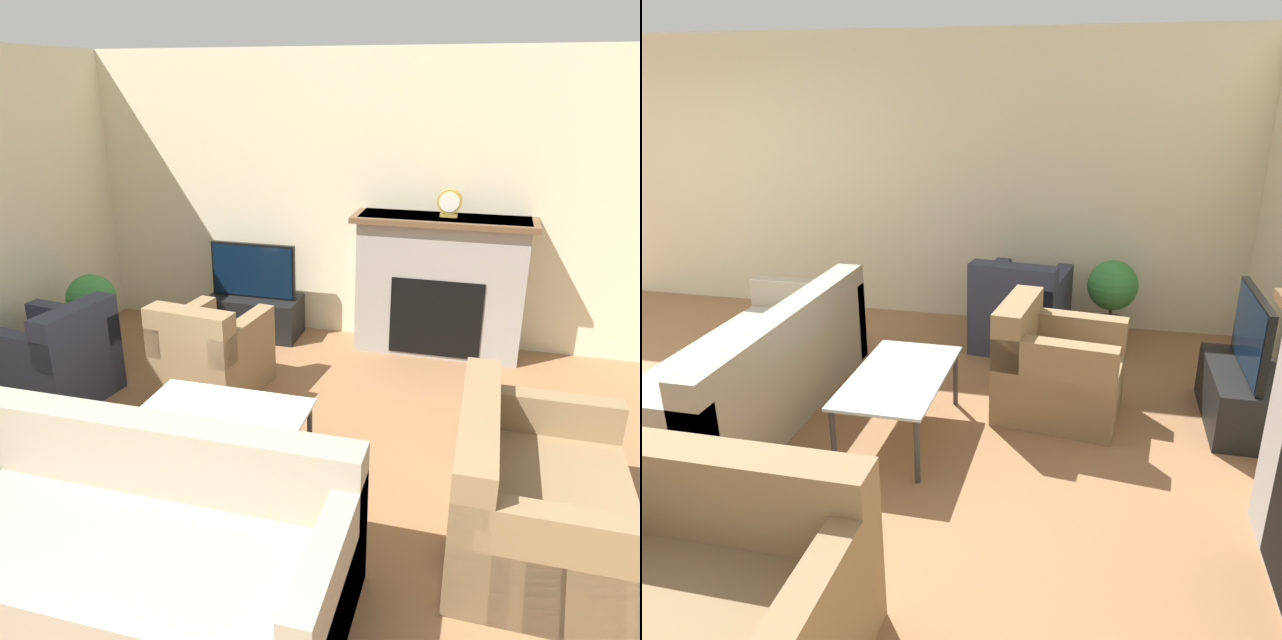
# 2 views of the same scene
# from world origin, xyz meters

# --- Properties ---
(wall_left) EXTENTS (0.06, 8.09, 2.70)m
(wall_left) POSITION_xyz_m (-2.47, 2.54, 1.35)
(wall_left) COLOR beige
(wall_left) RESTS_ON ground_plane
(tv_stand) EXTENTS (0.91, 0.46, 0.40)m
(tv_stand) POSITION_xyz_m (-0.75, 4.78, 0.20)
(tv_stand) COLOR black
(tv_stand) RESTS_ON ground_plane
(tv) EXTENTS (0.85, 0.06, 0.54)m
(tv) POSITION_xyz_m (-0.75, 4.77, 0.67)
(tv) COLOR black
(tv) RESTS_ON tv_stand
(couch_sectional) EXTENTS (2.31, 0.99, 0.82)m
(couch_sectional) POSITION_xyz_m (-0.15, 1.39, 0.28)
(couch_sectional) COLOR #9E937F
(couch_sectional) RESTS_ON ground_plane
(couch_loveseat) EXTENTS (0.92, 1.27, 0.82)m
(couch_loveseat) POSITION_xyz_m (1.82, 2.30, 0.29)
(couch_loveseat) COLOR #8C704C
(couch_loveseat) RESTS_ON ground_plane
(armchair_by_window) EXTENTS (0.97, 0.85, 0.82)m
(armchair_by_window) POSITION_xyz_m (-1.83, 3.10, 0.30)
(armchair_by_window) COLOR #33384C
(armchair_by_window) RESTS_ON ground_plane
(armchair_accent) EXTENTS (0.79, 0.91, 0.82)m
(armchair_accent) POSITION_xyz_m (-0.62, 3.50, 0.30)
(armchair_accent) COLOR #8C704C
(armchair_accent) RESTS_ON ground_plane
(coffee_table) EXTENTS (1.08, 0.60, 0.45)m
(coffee_table) POSITION_xyz_m (-0.08, 2.53, 0.40)
(coffee_table) COLOR #333338
(coffee_table) RESTS_ON ground_plane
(potted_plant) EXTENTS (0.44, 0.44, 0.79)m
(potted_plant) POSITION_xyz_m (-1.98, 3.89, 0.48)
(potted_plant) COLOR #47474C
(potted_plant) RESTS_ON ground_plane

